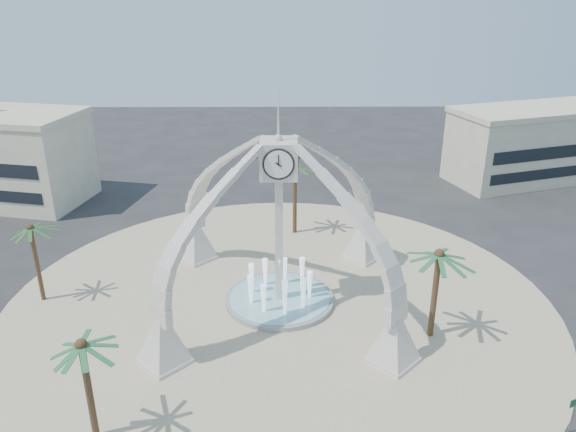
{
  "coord_description": "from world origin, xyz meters",
  "views": [
    {
      "loc": [
        0.32,
        -35.77,
        21.9
      ],
      "look_at": [
        0.64,
        2.0,
        6.07
      ],
      "focal_mm": 35.0,
      "sensor_mm": 36.0,
      "label": 1
    }
  ],
  "objects_px": {
    "palm_east": "(439,255)",
    "palm_south": "(81,346)",
    "palm_north": "(295,168)",
    "fountain": "(280,299)",
    "clock_tower": "(279,222)",
    "street_sign": "(574,407)",
    "palm_west": "(30,229)"
  },
  "relations": [
    {
      "from": "palm_north",
      "to": "palm_south",
      "type": "height_order",
      "value": "palm_north"
    },
    {
      "from": "palm_north",
      "to": "fountain",
      "type": "bearing_deg",
      "value": -96.22
    },
    {
      "from": "clock_tower",
      "to": "street_sign",
      "type": "distance_m",
      "value": 20.68
    },
    {
      "from": "palm_west",
      "to": "palm_south",
      "type": "height_order",
      "value": "palm_west"
    },
    {
      "from": "palm_east",
      "to": "street_sign",
      "type": "relative_size",
      "value": 2.87
    },
    {
      "from": "fountain",
      "to": "palm_west",
      "type": "relative_size",
      "value": 1.23
    },
    {
      "from": "palm_west",
      "to": "palm_south",
      "type": "bearing_deg",
      "value": -59.35
    },
    {
      "from": "clock_tower",
      "to": "fountain",
      "type": "relative_size",
      "value": 2.24
    },
    {
      "from": "clock_tower",
      "to": "palm_west",
      "type": "height_order",
      "value": "clock_tower"
    },
    {
      "from": "palm_south",
      "to": "street_sign",
      "type": "relative_size",
      "value": 2.7
    },
    {
      "from": "palm_north",
      "to": "palm_east",
      "type": "bearing_deg",
      "value": -62.34
    },
    {
      "from": "palm_east",
      "to": "street_sign",
      "type": "bearing_deg",
      "value": -59.74
    },
    {
      "from": "palm_west",
      "to": "fountain",
      "type": "bearing_deg",
      "value": -1.51
    },
    {
      "from": "clock_tower",
      "to": "palm_east",
      "type": "relative_size",
      "value": 2.61
    },
    {
      "from": "palm_north",
      "to": "palm_south",
      "type": "xyz_separation_m",
      "value": [
        -10.81,
        -25.62,
        -0.73
      ]
    },
    {
      "from": "fountain",
      "to": "palm_north",
      "type": "distance_m",
      "value": 13.9
    },
    {
      "from": "fountain",
      "to": "palm_south",
      "type": "relative_size",
      "value": 1.23
    },
    {
      "from": "fountain",
      "to": "street_sign",
      "type": "bearing_deg",
      "value": -40.69
    },
    {
      "from": "fountain",
      "to": "street_sign",
      "type": "xyz_separation_m",
      "value": [
        15.25,
        -13.12,
        1.42
      ]
    },
    {
      "from": "clock_tower",
      "to": "palm_south",
      "type": "height_order",
      "value": "clock_tower"
    },
    {
      "from": "clock_tower",
      "to": "palm_north",
      "type": "relative_size",
      "value": 2.47
    },
    {
      "from": "palm_east",
      "to": "palm_north",
      "type": "xyz_separation_m",
      "value": [
        -8.75,
        16.69,
        0.42
      ]
    },
    {
      "from": "clock_tower",
      "to": "palm_south",
      "type": "distance_m",
      "value": 16.27
    },
    {
      "from": "palm_south",
      "to": "palm_east",
      "type": "bearing_deg",
      "value": 24.53
    },
    {
      "from": "street_sign",
      "to": "clock_tower",
      "type": "bearing_deg",
      "value": 114.7
    },
    {
      "from": "palm_west",
      "to": "palm_north",
      "type": "xyz_separation_m",
      "value": [
        18.92,
        11.94,
        0.61
      ]
    },
    {
      "from": "clock_tower",
      "to": "fountain",
      "type": "bearing_deg",
      "value": 90.0
    },
    {
      "from": "palm_west",
      "to": "palm_south",
      "type": "relative_size",
      "value": 1.01
    },
    {
      "from": "palm_west",
      "to": "street_sign",
      "type": "height_order",
      "value": "palm_west"
    },
    {
      "from": "palm_east",
      "to": "clock_tower",
      "type": "bearing_deg",
      "value": 157.0
    },
    {
      "from": "palm_west",
      "to": "palm_north",
      "type": "height_order",
      "value": "palm_north"
    },
    {
      "from": "palm_east",
      "to": "palm_south",
      "type": "distance_m",
      "value": 21.51
    }
  ]
}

